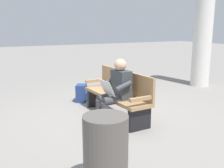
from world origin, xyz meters
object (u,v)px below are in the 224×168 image
(bench_near, at_px, (119,93))
(trash_bin, at_px, (106,154))
(person_seated, at_px, (116,89))
(backpack, at_px, (82,93))
(support_pillar, at_px, (204,25))

(bench_near, bearing_deg, trash_bin, 145.13)
(person_seated, distance_m, backpack, 1.64)
(person_seated, xyz_separation_m, backpack, (1.59, 0.05, -0.43))
(bench_near, bearing_deg, person_seated, 140.51)
(person_seated, xyz_separation_m, support_pillar, (1.57, -3.73, 1.14))
(bench_near, distance_m, backpack, 1.35)
(support_pillar, xyz_separation_m, trash_bin, (-3.32, 4.80, -1.35))
(support_pillar, bearing_deg, backpack, 89.75)
(backpack, bearing_deg, support_pillar, -90.25)
(backpack, relative_size, trash_bin, 0.48)
(bench_near, height_order, support_pillar, support_pillar)
(backpack, xyz_separation_m, trash_bin, (-3.33, 1.02, 0.22))
(bench_near, bearing_deg, backpack, 9.38)
(trash_bin, bearing_deg, support_pillar, -55.37)
(person_seated, xyz_separation_m, trash_bin, (-1.75, 1.07, -0.20))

